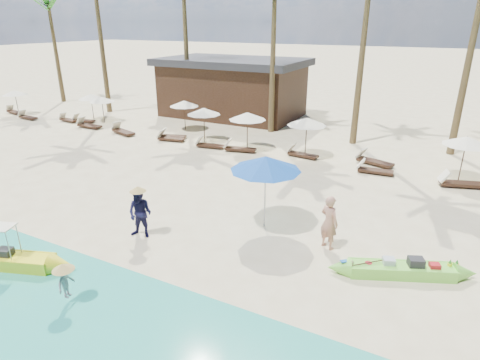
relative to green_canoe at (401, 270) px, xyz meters
The scene contains 32 objects.
ground 6.54m from the green_canoe, behind, with size 240.00×240.00×0.00m, color beige.
wet_sand_strip 8.77m from the green_canoe, 137.60° to the right, with size 240.00×4.50×0.01m, color tan.
green_canoe is the anchor object (origin of this frame).
yellow_canoe 11.84m from the green_canoe, 155.01° to the right, with size 5.05×2.06×1.36m.
tourist 2.50m from the green_canoe, 166.37° to the left, with size 0.66×0.43×1.81m, color tan.
vendor_green 8.35m from the green_canoe, 168.57° to the right, with size 0.84×0.66×1.74m, color #151438.
vendor_yellow 9.22m from the green_canoe, 145.23° to the right, with size 0.57×0.33×0.88m, color gray.
blue_umbrella 5.32m from the green_canoe, 168.50° to the left, with size 2.45×2.45×2.63m.
resort_parasol_0 30.99m from the green_canoe, 163.10° to the left, with size 1.85×1.85×1.91m.
lounger_0_left 31.66m from the green_canoe, 163.37° to the left, with size 1.80×0.88×0.59m.
lounger_0_right 28.81m from the green_canoe, 163.34° to the left, with size 1.76×0.65×0.59m.
resort_parasol_1 25.26m from the green_canoe, 155.62° to the left, with size 1.86×1.86×1.92m.
lounger_1_left 25.85m from the green_canoe, 159.41° to the left, with size 1.69×0.67×0.56m.
lounger_1_right 24.90m from the green_canoe, 157.73° to the left, with size 1.73×0.78×0.57m.
resort_parasol_2 23.98m from the green_canoe, 154.85° to the left, with size 1.80×1.80×1.86m.
lounger_2_left 23.05m from the green_canoe, 158.52° to the left, with size 1.91×0.60×0.65m.
resort_parasol_3 18.84m from the green_canoe, 143.83° to the left, with size 1.93×1.93×1.99m.
lounger_3_left 20.00m from the green_canoe, 155.53° to the left, with size 2.06×1.13×0.67m.
lounger_3_right 16.73m from the green_canoe, 149.91° to the left, with size 1.80×0.87×0.59m.
resort_parasol_4 15.63m from the green_canoe, 143.40° to the left, with size 2.01×2.01×2.07m.
lounger_4_left 17.20m from the green_canoe, 148.77° to the left, with size 1.72×0.93×0.56m.
lounger_4_right 14.22m from the green_canoe, 144.49° to the left, with size 1.76×0.78×0.58m.
resort_parasol_5 13.15m from the green_canoe, 136.34° to the left, with size 2.09×2.09×2.15m.
lounger_5_left 12.84m from the green_canoe, 139.09° to the left, with size 1.89×0.92×0.62m.
resort_parasol_6 11.21m from the green_canoe, 123.12° to the left, with size 2.09×2.09×2.15m.
lounger_6_left 11.02m from the green_canoe, 124.37° to the left, with size 1.77×0.73×0.58m.
lounger_6_right 9.97m from the green_canoe, 104.80° to the left, with size 2.02×1.14×0.66m.
resort_parasol_7 9.49m from the green_canoe, 81.21° to the left, with size 2.03×2.03×2.09m.
lounger_7_left 8.60m from the green_canoe, 105.39° to the left, with size 1.76×0.67×0.59m.
lounger_7_right 8.40m from the green_canoe, 80.34° to the left, with size 1.97×1.10×0.64m.
palm_0 35.24m from the green_canoe, 154.89° to the left, with size 2.08×2.08×9.90m.
pavilion_west 22.11m from the green_canoe, 131.11° to the left, with size 10.80×6.60×4.30m.
Camera 1 is at (6.84, -9.92, 6.86)m, focal length 30.00 mm.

